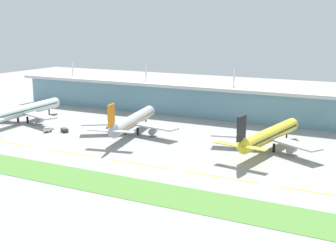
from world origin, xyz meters
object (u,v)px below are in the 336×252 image
Objects in this scene: airliner_near_middle at (132,121)px; pushback_tug at (65,130)px; baggage_cart at (48,130)px; airliner_nearest at (24,111)px; airliner_far_middle at (269,135)px.

airliner_near_middle is 34.48m from pushback_tug.
baggage_cart is at bearing -150.72° from pushback_tug.
baggage_cart is at bearing -24.00° from airliner_nearest.
airliner_far_middle is 99.10m from pushback_tug.
baggage_cart is at bearing -170.45° from airliner_far_middle.
airliner_near_middle is 15.73× the size of baggage_cart.
pushback_tug is (34.14, -7.97, -5.35)m from airliner_nearest.
baggage_cart is (-105.19, -17.70, -5.18)m from airliner_far_middle.
airliner_near_middle reaches higher than pushback_tug.
baggage_cart is 8.24m from pushback_tug.
baggage_cart is (-39.14, -15.83, -5.18)m from airliner_near_middle.
airliner_far_middle reaches higher than pushback_tug.
airliner_far_middle reaches higher than baggage_cart.
airliner_near_middle is at bearing 22.03° from baggage_cart.
airliner_far_middle is 12.06× the size of pushback_tug.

